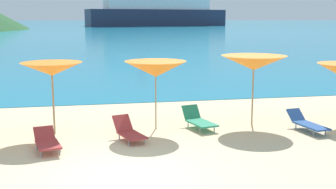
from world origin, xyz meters
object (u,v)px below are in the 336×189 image
Objects in this scene: umbrella_4 at (52,69)px; lounge_chair_2 at (129,131)px; umbrella_5 at (156,69)px; lounge_chair_1 at (198,120)px; umbrella_6 at (254,63)px; cruise_ship at (158,6)px; lounge_chair_5 at (307,123)px; lounge_chair_0 at (47,141)px.

umbrella_4 reaches higher than lounge_chair_2.
lounge_chair_1 is at bearing -7.66° from umbrella_5.
cruise_ship reaches higher than umbrella_6.
cruise_ship is (30.88, 159.87, 5.78)m from umbrella_4.
umbrella_4 is at bearing 163.53° from lounge_chair_1.
umbrella_4 is 1.48× the size of lounge_chair_2.
lounge_chair_2 is at bearing -164.82° from umbrella_6.
umbrella_4 is 1.01× the size of umbrella_5.
umbrella_5 is 162.32m from cruise_ship.
umbrella_5 reaches higher than lounge_chair_1.
umbrella_5 is 1.29× the size of lounge_chair_5.
lounge_chair_0 is (-3.36, -1.80, -1.71)m from umbrella_5.
lounge_chair_1 is at bearing -174.33° from umbrella_6.
lounge_chair_5 is (8.14, 0.60, -0.01)m from lounge_chair_0.
umbrella_4 is 1.31× the size of lounge_chair_5.
umbrella_4 is at bearing 134.64° from lounge_chair_2.
lounge_chair_0 is at bearing 175.67° from lounge_chair_5.
umbrella_6 is 161.77m from cruise_ship.
umbrella_5 is 2.22m from lounge_chair_1.
lounge_chair_5 is at bearing -14.13° from umbrella_5.
lounge_chair_2 is (-1.03, -1.19, -1.71)m from umbrella_5.
cruise_ship reaches higher than lounge_chair_0.
lounge_chair_5 is 162.83m from cruise_ship.
umbrella_4 is 3.26m from umbrella_5.
umbrella_5 is 0.95× the size of umbrella_6.
cruise_ship is at bearing 61.99° from lounge_chair_2.
lounge_chair_5 is at bearing -31.22° from lounge_chair_1.
lounge_chair_0 is 0.03× the size of cruise_ship.
umbrella_5 is 1.49× the size of lounge_chair_0.
umbrella_5 is (3.26, 0.03, -0.07)m from umbrella_4.
lounge_chair_0 is 5.03m from lounge_chair_1.
umbrella_6 is at bearing 0.10° from umbrella_5.
lounge_chair_2 is (2.23, -1.16, -1.79)m from umbrella_4.
umbrella_6 reaches higher than lounge_chair_5.
umbrella_4 is 8.32m from lounge_chair_5.
cruise_ship is at bearing 81.37° from umbrella_6.
lounge_chair_1 is at bearing 5.84° from lounge_chair_0.
umbrella_5 is at bearing -179.90° from umbrella_6.
cruise_ship is at bearing 79.07° from umbrella_4.
umbrella_4 is 0.04× the size of cruise_ship.
lounge_chair_1 is (4.66, -0.16, -1.79)m from umbrella_4.
umbrella_5 reaches higher than lounge_chair_0.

